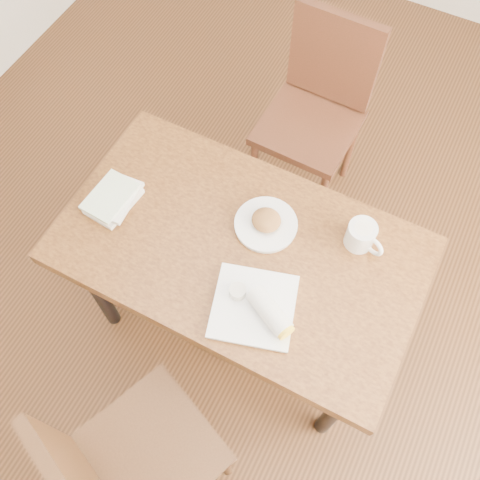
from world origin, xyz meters
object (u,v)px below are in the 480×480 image
at_px(plate_scone, 266,223).
at_px(coffee_mug, 362,236).
at_px(chair_far, 318,104).
at_px(table, 240,258).
at_px(chair_near, 125,467).
at_px(plate_burrito, 259,308).
at_px(book_stack, 114,199).

height_order(plate_scone, coffee_mug, coffee_mug).
xyz_separation_m(chair_far, coffee_mug, (0.43, -0.70, 0.25)).
bearing_deg(table, coffee_mug, 29.50).
xyz_separation_m(chair_near, chair_far, (-0.06, 1.68, 0.00)).
height_order(chair_near, plate_burrito, chair_near).
distance_m(chair_near, chair_far, 1.68).
distance_m(chair_far, coffee_mug, 0.86).
relative_size(table, book_stack, 6.04).
height_order(table, book_stack, book_stack).
relative_size(chair_far, plate_scone, 4.28).
distance_m(plate_burrito, book_stack, 0.66).
height_order(table, chair_far, chair_far).
xyz_separation_m(table, chair_far, (-0.07, 0.90, -0.11)).
distance_m(chair_near, coffee_mug, 1.08).
xyz_separation_m(coffee_mug, plate_burrito, (-0.20, -0.39, -0.03)).
xyz_separation_m(plate_scone, book_stack, (-0.53, -0.16, 0.00)).
bearing_deg(chair_far, table, -85.62).
distance_m(chair_far, book_stack, 1.06).
bearing_deg(plate_scone, chair_far, 98.11).
bearing_deg(book_stack, chair_near, -57.10).
relative_size(chair_near, chair_far, 1.00).
distance_m(table, plate_scone, 0.16).
distance_m(table, coffee_mug, 0.44).
bearing_deg(chair_near, chair_far, 91.94).
distance_m(table, book_stack, 0.50).
height_order(plate_scone, book_stack, plate_scone).
height_order(table, chair_near, chair_near).
bearing_deg(plate_burrito, book_stack, 168.29).
height_order(chair_near, book_stack, chair_near).
bearing_deg(coffee_mug, book_stack, -163.42).
bearing_deg(plate_scone, chair_near, -93.53).
height_order(plate_scone, plate_burrito, plate_burrito).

